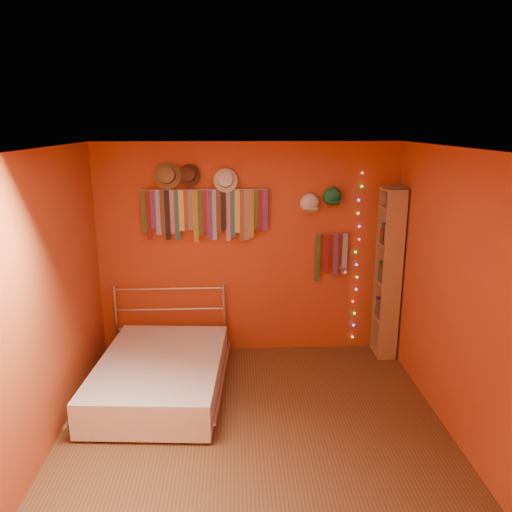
{
  "coord_description": "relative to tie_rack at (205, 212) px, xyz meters",
  "views": [
    {
      "loc": [
        -0.16,
        -3.91,
        2.7
      ],
      "look_at": [
        0.05,
        0.9,
        1.41
      ],
      "focal_mm": 35.0,
      "sensor_mm": 36.0,
      "label": 1
    }
  ],
  "objects": [
    {
      "name": "ceiling",
      "position": [
        0.49,
        -1.68,
        0.78
      ],
      "size": [
        3.5,
        3.5,
        0.02
      ],
      "primitive_type": "cube",
      "color": "white",
      "rests_on": "back_wall"
    },
    {
      "name": "back_wall",
      "position": [
        0.49,
        0.07,
        -0.47
      ],
      "size": [
        3.5,
        0.02,
        2.5
      ],
      "primitive_type": "cube",
      "color": "#AD401B",
      "rests_on": "ground"
    },
    {
      "name": "bed",
      "position": [
        -0.44,
        -0.95,
        -1.51
      ],
      "size": [
        1.43,
        1.84,
        0.87
      ],
      "rotation": [
        0.0,
        0.0,
        -0.07
      ],
      "color": "#B7B7BC",
      "rests_on": "ground"
    },
    {
      "name": "small_tie_rack",
      "position": [
        1.46,
        0.0,
        -0.5
      ],
      "size": [
        0.4,
        0.03,
        0.58
      ],
      "color": "#B7B7BC",
      "rests_on": "back_wall"
    },
    {
      "name": "ground",
      "position": [
        0.49,
        -1.68,
        -1.72
      ],
      "size": [
        3.5,
        3.5,
        0.0
      ],
      "primitive_type": "plane",
      "color": "#52341C",
      "rests_on": "ground"
    },
    {
      "name": "reading_lamp",
      "position": [
        1.59,
        -0.18,
        -0.67
      ],
      "size": [
        0.07,
        0.32,
        0.09
      ],
      "color": "#B7B7BC",
      "rests_on": "back_wall"
    },
    {
      "name": "cap_green",
      "position": [
        1.45,
        0.01,
        0.17
      ],
      "size": [
        0.19,
        0.24,
        0.19
      ],
      "color": "#197243",
      "rests_on": "back_wall"
    },
    {
      "name": "fedora_olive",
      "position": [
        -0.41,
        -0.03,
        0.42
      ],
      "size": [
        0.3,
        0.16,
        0.3
      ],
      "rotation": [
        1.36,
        0.0,
        0.0
      ],
      "color": "brown",
      "rests_on": "back_wall"
    },
    {
      "name": "fedora_white",
      "position": [
        0.24,
        -0.03,
        0.36
      ],
      "size": [
        0.27,
        0.15,
        0.26
      ],
      "rotation": [
        1.36,
        0.0,
        0.0
      ],
      "color": "silver",
      "rests_on": "back_wall"
    },
    {
      "name": "cap_white",
      "position": [
        1.19,
        0.01,
        0.09
      ],
      "size": [
        0.2,
        0.25,
        0.2
      ],
      "color": "silver",
      "rests_on": "back_wall"
    },
    {
      "name": "right_wall",
      "position": [
        2.24,
        -1.68,
        -0.47
      ],
      "size": [
        0.02,
        3.5,
        2.5
      ],
      "primitive_type": "cube",
      "color": "#AD401B",
      "rests_on": "ground"
    },
    {
      "name": "fairy_lights",
      "position": [
        1.77,
        0.03,
        -0.57
      ],
      "size": [
        0.06,
        0.02,
        2.03
      ],
      "color": "#FF3333",
      "rests_on": "back_wall"
    },
    {
      "name": "bookshelf",
      "position": [
        2.15,
        -0.15,
        -0.7
      ],
      "size": [
        0.25,
        0.34,
        2.0
      ],
      "color": "#9B7A46",
      "rests_on": "ground"
    },
    {
      "name": "tie_rack",
      "position": [
        0.0,
        0.0,
        0.0
      ],
      "size": [
        1.45,
        0.03,
        0.6
      ],
      "color": "#B7B7BC",
      "rests_on": "back_wall"
    },
    {
      "name": "left_wall",
      "position": [
        -1.26,
        -1.68,
        -0.47
      ],
      "size": [
        0.02,
        3.5,
        2.5
      ],
      "primitive_type": "cube",
      "color": "#AD401B",
      "rests_on": "ground"
    },
    {
      "name": "fedora_brown",
      "position": [
        -0.17,
        -0.03,
        0.42
      ],
      "size": [
        0.25,
        0.14,
        0.25
      ],
      "rotation": [
        1.36,
        0.0,
        0.0
      ],
      "color": "#422517",
      "rests_on": "back_wall"
    }
  ]
}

